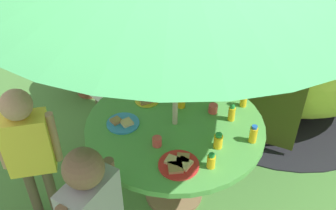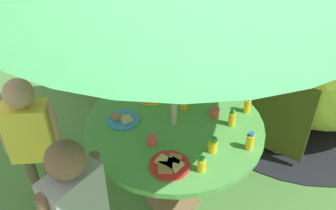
{
  "view_description": "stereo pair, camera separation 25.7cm",
  "coord_description": "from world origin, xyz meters",
  "px_view_note": "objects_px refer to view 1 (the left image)",
  "views": [
    {
      "loc": [
        0.85,
        -1.82,
        2.42
      ],
      "look_at": [
        -0.06,
        0.02,
        0.86
      ],
      "focal_mm": 40.72,
      "sensor_mm": 36.0,
      "label": 1
    },
    {
      "loc": [
        1.07,
        -1.69,
        2.42
      ],
      "look_at": [
        -0.06,
        0.02,
        0.86
      ],
      "focal_mm": 40.72,
      "sensor_mm": 36.0,
      "label": 2
    }
  ],
  "objects_px": {
    "juice_bottle_mid_left": "(218,141)",
    "juice_bottle_mid_right": "(244,99)",
    "cup_near": "(213,109)",
    "garden_table": "(175,137)",
    "juice_bottle_center_back": "(232,113)",
    "potted_plant": "(85,58)",
    "dome_tent": "(294,30)",
    "plate_back_edge": "(179,164)",
    "juice_bottle_near_right": "(211,161)",
    "wooden_chair": "(273,72)",
    "juice_bottle_far_right": "(253,134)",
    "snack_bowl": "(188,88)",
    "child_in_white_shirt": "(100,73)",
    "cup_far": "(157,141)",
    "juice_bottle_far_left": "(182,100)",
    "child_in_yellow_shirt": "(28,144)",
    "plate_near_left": "(147,99)",
    "child_in_blue_shirt": "(212,44)",
    "plate_center_front": "(123,123)"
  },
  "relations": [
    {
      "from": "wooden_chair",
      "to": "cup_near",
      "type": "xyz_separation_m",
      "value": [
        -0.2,
        -1.04,
        0.22
      ]
    },
    {
      "from": "child_in_white_shirt",
      "to": "cup_far",
      "type": "relative_size",
      "value": 18.6
    },
    {
      "from": "juice_bottle_center_back",
      "to": "potted_plant",
      "type": "bearing_deg",
      "value": 159.57
    },
    {
      "from": "plate_near_left",
      "to": "snack_bowl",
      "type": "bearing_deg",
      "value": 45.69
    },
    {
      "from": "potted_plant",
      "to": "juice_bottle_center_back",
      "type": "distance_m",
      "value": 1.93
    },
    {
      "from": "plate_back_edge",
      "to": "juice_bottle_mid_left",
      "type": "bearing_deg",
      "value": 59.38
    },
    {
      "from": "juice_bottle_mid_left",
      "to": "juice_bottle_mid_right",
      "type": "relative_size",
      "value": 0.87
    },
    {
      "from": "wooden_chair",
      "to": "child_in_yellow_shirt",
      "type": "xyz_separation_m",
      "value": [
        -1.16,
        -1.87,
        0.18
      ]
    },
    {
      "from": "juice_bottle_center_back",
      "to": "cup_far",
      "type": "bearing_deg",
      "value": -126.77
    },
    {
      "from": "plate_near_left",
      "to": "cup_near",
      "type": "relative_size",
      "value": 2.78
    },
    {
      "from": "dome_tent",
      "to": "juice_bottle_far_right",
      "type": "bearing_deg",
      "value": -87.97
    },
    {
      "from": "juice_bottle_near_right",
      "to": "juice_bottle_far_right",
      "type": "relative_size",
      "value": 0.82
    },
    {
      "from": "child_in_yellow_shirt",
      "to": "juice_bottle_center_back",
      "type": "bearing_deg",
      "value": -1.83
    },
    {
      "from": "garden_table",
      "to": "cup_far",
      "type": "xyz_separation_m",
      "value": [
        -0.01,
        -0.25,
        0.16
      ]
    },
    {
      "from": "plate_near_left",
      "to": "child_in_blue_shirt",
      "type": "bearing_deg",
      "value": 74.75
    },
    {
      "from": "child_in_white_shirt",
      "to": "cup_far",
      "type": "xyz_separation_m",
      "value": [
        0.82,
        -0.54,
        0.03
      ]
    },
    {
      "from": "potted_plant",
      "to": "child_in_blue_shirt",
      "type": "relative_size",
      "value": 0.52
    },
    {
      "from": "cup_near",
      "to": "potted_plant",
      "type": "bearing_deg",
      "value": 158.67
    },
    {
      "from": "child_in_yellow_shirt",
      "to": "juice_bottle_mid_left",
      "type": "distance_m",
      "value": 1.23
    },
    {
      "from": "juice_bottle_mid_left",
      "to": "juice_bottle_far_left",
      "type": "bearing_deg",
      "value": 143.97
    },
    {
      "from": "juice_bottle_center_back",
      "to": "juice_bottle_near_right",
      "type": "bearing_deg",
      "value": -85.65
    },
    {
      "from": "child_in_white_shirt",
      "to": "potted_plant",
      "type": "bearing_deg",
      "value": 156.65
    },
    {
      "from": "juice_bottle_far_left",
      "to": "juice_bottle_center_back",
      "type": "height_order",
      "value": "juice_bottle_far_left"
    },
    {
      "from": "juice_bottle_mid_left",
      "to": "juice_bottle_mid_right",
      "type": "xyz_separation_m",
      "value": [
        0.01,
        0.49,
        0.01
      ]
    },
    {
      "from": "snack_bowl",
      "to": "juice_bottle_near_right",
      "type": "relative_size",
      "value": 1.32
    },
    {
      "from": "plate_back_edge",
      "to": "juice_bottle_near_right",
      "type": "bearing_deg",
      "value": 23.44
    },
    {
      "from": "plate_center_front",
      "to": "juice_bottle_mid_right",
      "type": "xyz_separation_m",
      "value": [
        0.67,
        0.57,
        0.05
      ]
    },
    {
      "from": "juice_bottle_near_right",
      "to": "juice_bottle_mid_left",
      "type": "height_order",
      "value": "juice_bottle_mid_left"
    },
    {
      "from": "dome_tent",
      "to": "potted_plant",
      "type": "height_order",
      "value": "dome_tent"
    },
    {
      "from": "potted_plant",
      "to": "plate_back_edge",
      "type": "height_order",
      "value": "plate_back_edge"
    },
    {
      "from": "child_in_yellow_shirt",
      "to": "juice_bottle_far_right",
      "type": "relative_size",
      "value": 8.92
    },
    {
      "from": "juice_bottle_mid_left",
      "to": "juice_bottle_mid_right",
      "type": "bearing_deg",
      "value": 88.54
    },
    {
      "from": "garden_table",
      "to": "juice_bottle_near_right",
      "type": "xyz_separation_m",
      "value": [
        0.37,
        -0.27,
        0.18
      ]
    },
    {
      "from": "plate_back_edge",
      "to": "plate_near_left",
      "type": "distance_m",
      "value": 0.7
    },
    {
      "from": "potted_plant",
      "to": "plate_center_front",
      "type": "bearing_deg",
      "value": -42.64
    },
    {
      "from": "juice_bottle_mid_left",
      "to": "juice_bottle_mid_right",
      "type": "distance_m",
      "value": 0.49
    },
    {
      "from": "juice_bottle_far_left",
      "to": "juice_bottle_center_back",
      "type": "distance_m",
      "value": 0.37
    },
    {
      "from": "plate_back_edge",
      "to": "juice_bottle_far_left",
      "type": "height_order",
      "value": "juice_bottle_far_left"
    },
    {
      "from": "cup_far",
      "to": "plate_back_edge",
      "type": "bearing_deg",
      "value": -26.63
    },
    {
      "from": "snack_bowl",
      "to": "cup_far",
      "type": "distance_m",
      "value": 0.63
    },
    {
      "from": "potted_plant",
      "to": "snack_bowl",
      "type": "distance_m",
      "value": 1.49
    },
    {
      "from": "cup_near",
      "to": "garden_table",
      "type": "bearing_deg",
      "value": -129.27
    },
    {
      "from": "plate_back_edge",
      "to": "juice_bottle_near_right",
      "type": "height_order",
      "value": "juice_bottle_near_right"
    },
    {
      "from": "plate_near_left",
      "to": "juice_bottle_mid_left",
      "type": "xyz_separation_m",
      "value": [
        0.64,
        -0.23,
        0.04
      ]
    },
    {
      "from": "wooden_chair",
      "to": "juice_bottle_far_right",
      "type": "relative_size",
      "value": 7.53
    },
    {
      "from": "wooden_chair",
      "to": "juice_bottle_center_back",
      "type": "distance_m",
      "value": 1.09
    },
    {
      "from": "snack_bowl",
      "to": "plate_center_front",
      "type": "distance_m",
      "value": 0.6
    },
    {
      "from": "snack_bowl",
      "to": "plate_back_edge",
      "type": "distance_m",
      "value": 0.77
    },
    {
      "from": "potted_plant",
      "to": "juice_bottle_near_right",
      "type": "relative_size",
      "value": 6.96
    },
    {
      "from": "juice_bottle_center_back",
      "to": "garden_table",
      "type": "bearing_deg",
      "value": -148.11
    }
  ]
}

